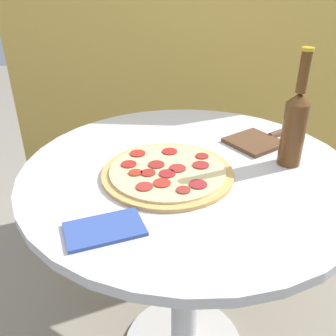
% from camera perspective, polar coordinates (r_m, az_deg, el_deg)
% --- Properties ---
extents(table, '(0.88, 0.88, 0.74)m').
position_cam_1_polar(table, '(1.08, 3.00, -7.82)').
color(table, silver).
rests_on(table, ground_plane).
extents(fence_panel, '(1.59, 0.04, 1.62)m').
position_cam_1_polar(fence_panel, '(1.64, 3.68, 14.36)').
color(fence_panel, gold).
rests_on(fence_panel, ground_plane).
extents(pizza, '(0.34, 0.34, 0.02)m').
position_cam_1_polar(pizza, '(0.95, -0.02, -0.64)').
color(pizza, tan).
rests_on(pizza, table).
extents(beer_bottle, '(0.06, 0.06, 0.30)m').
position_cam_1_polar(beer_bottle, '(1.02, 18.80, 6.28)').
color(beer_bottle, '#563314').
rests_on(beer_bottle, table).
extents(pizza_paddle, '(0.25, 0.22, 0.02)m').
position_cam_1_polar(pizza_paddle, '(1.16, 13.85, 4.15)').
color(pizza_paddle, brown).
rests_on(pizza_paddle, table).
extents(napkin, '(0.18, 0.15, 0.01)m').
position_cam_1_polar(napkin, '(0.78, -9.57, -9.17)').
color(napkin, '#334C99').
rests_on(napkin, table).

